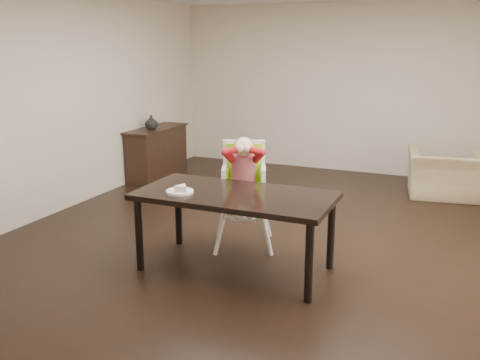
% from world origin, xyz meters
% --- Properties ---
extents(ground, '(7.00, 7.00, 0.00)m').
position_xyz_m(ground, '(0.00, 0.00, 0.00)').
color(ground, black).
rests_on(ground, ground).
extents(room_walls, '(6.02, 7.02, 2.71)m').
position_xyz_m(room_walls, '(0.00, 0.00, 1.86)').
color(room_walls, beige).
rests_on(room_walls, ground).
extents(dining_table, '(1.80, 0.90, 0.75)m').
position_xyz_m(dining_table, '(-0.22, -0.88, 0.67)').
color(dining_table, black).
rests_on(dining_table, ground).
extents(high_chair, '(0.63, 0.63, 1.16)m').
position_xyz_m(high_chair, '(-0.40, -0.25, 0.82)').
color(high_chair, white).
rests_on(high_chair, ground).
extents(plate, '(0.32, 0.32, 0.07)m').
position_xyz_m(plate, '(-0.68, -1.07, 0.78)').
color(plate, white).
rests_on(plate, dining_table).
extents(armchair, '(1.08, 0.79, 0.87)m').
position_xyz_m(armchair, '(1.47, 2.49, 0.43)').
color(armchair, tan).
rests_on(armchair, ground).
extents(sideboard, '(0.44, 1.26, 0.79)m').
position_xyz_m(sideboard, '(-2.78, 1.88, 0.40)').
color(sideboard, black).
rests_on(sideboard, ground).
extents(vase, '(0.24, 0.25, 0.20)m').
position_xyz_m(vase, '(-2.78, 1.75, 0.89)').
color(vase, '#99999E').
rests_on(vase, sideboard).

